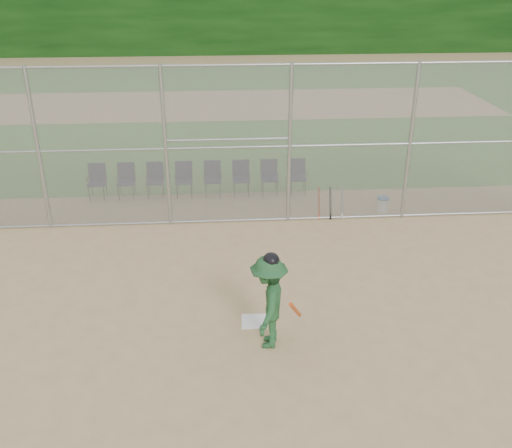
{
  "coord_description": "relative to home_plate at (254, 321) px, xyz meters",
  "views": [
    {
      "loc": [
        -0.77,
        -8.3,
        6.17
      ],
      "look_at": [
        0.0,
        2.5,
        1.1
      ],
      "focal_mm": 40.0,
      "sensor_mm": 36.0,
      "label": 1
    }
  ],
  "objects": [
    {
      "name": "ground",
      "position": [
        0.17,
        -0.55,
        -0.01
      ],
      "size": [
        100.0,
        100.0,
        0.0
      ],
      "primitive_type": "plane",
      "color": "tan",
      "rests_on": "ground"
    },
    {
      "name": "home_plate",
      "position": [
        0.0,
        0.0,
        0.0
      ],
      "size": [
        0.49,
        0.49,
        0.02
      ],
      "primitive_type": "cube",
      "rotation": [
        0.0,
        0.0,
        -0.04
      ],
      "color": "white",
      "rests_on": "ground"
    },
    {
      "name": "dirt_patch_far",
      "position": [
        0.17,
        17.45,
        -0.0
      ],
      "size": [
        24.0,
        24.0,
        0.0
      ],
      "primitive_type": "plane",
      "color": "tan",
      "rests_on": "ground"
    },
    {
      "name": "chair_6",
      "position": [
        0.87,
        6.34,
        0.47
      ],
      "size": [
        0.54,
        0.52,
        0.96
      ],
      "primitive_type": null,
      "color": "black",
      "rests_on": "ground"
    },
    {
      "name": "grass_strip",
      "position": [
        0.17,
        17.45,
        -0.0
      ],
      "size": [
        100.0,
        100.0,
        0.0
      ],
      "primitive_type": "plane",
      "color": "#2B661E",
      "rests_on": "ground"
    },
    {
      "name": "backstop_fence",
      "position": [
        0.17,
        4.45,
        2.06
      ],
      "size": [
        16.09,
        0.09,
        4.0
      ],
      "color": "gray",
      "rests_on": "ground"
    },
    {
      "name": "chair_4",
      "position": [
        -0.75,
        6.34,
        0.47
      ],
      "size": [
        0.54,
        0.52,
        0.96
      ],
      "primitive_type": null,
      "color": "black",
      "rests_on": "ground"
    },
    {
      "name": "spare_bats",
      "position": [
        2.29,
        4.57,
        0.4
      ],
      "size": [
        0.66,
        0.35,
        0.83
      ],
      "color": "#D84C14",
      "rests_on": "ground"
    },
    {
      "name": "chair_1",
      "position": [
        -3.17,
        6.34,
        0.47
      ],
      "size": [
        0.54,
        0.52,
        0.96
      ],
      "primitive_type": null,
      "color": "black",
      "rests_on": "ground"
    },
    {
      "name": "batter_at_plate",
      "position": [
        0.2,
        -0.67,
        0.86
      ],
      "size": [
        0.99,
        1.33,
        1.8
      ],
      "color": "#205129",
      "rests_on": "ground"
    },
    {
      "name": "chair_2",
      "position": [
        -2.36,
        6.34,
        0.47
      ],
      "size": [
        0.54,
        0.52,
        0.96
      ],
      "primitive_type": null,
      "color": "black",
      "rests_on": "ground"
    },
    {
      "name": "chair_5",
      "position": [
        0.06,
        6.34,
        0.47
      ],
      "size": [
        0.54,
        0.52,
        0.96
      ],
      "primitive_type": null,
      "color": "black",
      "rests_on": "ground"
    },
    {
      "name": "chair_3",
      "position": [
        -1.55,
        6.34,
        0.47
      ],
      "size": [
        0.54,
        0.52,
        0.96
      ],
      "primitive_type": null,
      "color": "black",
      "rests_on": "ground"
    },
    {
      "name": "water_cooler",
      "position": [
        3.77,
        4.87,
        0.19
      ],
      "size": [
        0.31,
        0.31,
        0.4
      ],
      "color": "white",
      "rests_on": "ground"
    },
    {
      "name": "chair_0",
      "position": [
        -3.98,
        6.34,
        0.47
      ],
      "size": [
        0.54,
        0.52,
        0.96
      ],
      "primitive_type": null,
      "color": "black",
      "rests_on": "ground"
    },
    {
      "name": "chair_7",
      "position": [
        1.68,
        6.34,
        0.47
      ],
      "size": [
        0.54,
        0.52,
        0.96
      ],
      "primitive_type": null,
      "color": "black",
      "rests_on": "ground"
    }
  ]
}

